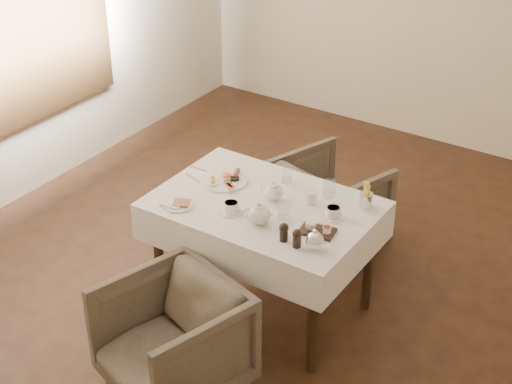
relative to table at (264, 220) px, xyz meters
The scene contains 20 objects.
table is the anchor object (origin of this frame).
armchair_near 0.90m from the table, 92.57° to the right, with size 0.67×0.69×0.63m, color #474034.
armchair_far 0.95m from the table, 92.16° to the left, with size 0.66×0.68×0.62m, color #474034.
breakfast_plate 0.38m from the table, 165.85° to the left, with size 0.30×0.30×0.04m.
side_plate 0.52m from the table, 143.55° to the right, with size 0.19×0.18×0.02m.
teapot_centre 0.19m from the table, 66.41° to the left, with size 0.15×0.12×0.12m, color white, non-canonical shape.
teapot_front 0.29m from the table, 63.69° to the right, with size 0.17×0.13×0.14m, color white, non-canonical shape.
creamer 0.32m from the table, 33.65° to the left, with size 0.06×0.06×0.07m, color white.
teacup_near 0.26m from the table, 118.35° to the right, with size 0.13×0.13×0.07m.
teacup_far 0.44m from the table, 12.05° to the left, with size 0.13×0.13×0.06m.
glass_left 0.33m from the table, 94.00° to the left, with size 0.06×0.06×0.09m, color silver.
glass_mid 0.25m from the table, 23.03° to the right, with size 0.06×0.06×0.09m, color silver.
glass_right 0.43m from the table, 45.45° to the left, with size 0.07×0.07×0.10m, color silver.
condiment_board 0.45m from the table, 13.67° to the right, with size 0.21×0.16×0.05m.
pepper_mill_left 0.44m from the table, 41.74° to the right, with size 0.05×0.05×0.11m, color black, non-canonical shape.
pepper_mill_right 0.51m from the table, 35.62° to the right, with size 0.05×0.05×0.11m, color black, non-canonical shape.
silver_pot 0.58m from the table, 27.69° to the right, with size 0.12×0.10×0.13m, color white, non-canonical shape.
fries_cup 0.62m from the table, 28.59° to the left, with size 0.08×0.08×0.16m.
cutlery_fork 0.55m from the table, 167.01° to the left, with size 0.02×0.21×0.00m, color silver.
cutlery_knife 0.51m from the table, behind, with size 0.02×0.21×0.00m, color silver.
Camera 1 is at (2.17, -3.60, 3.11)m, focal length 55.00 mm.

